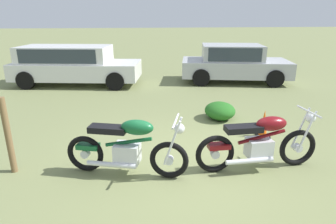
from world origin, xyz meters
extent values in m
plane|color=olive|center=(0.00, 0.00, 0.00)|extent=(120.00, 120.00, 0.00)
torus|color=black|center=(-0.35, -0.43, 0.31)|extent=(0.63, 0.26, 0.63)
torus|color=black|center=(-1.70, -0.03, 0.31)|extent=(0.63, 0.26, 0.63)
cylinder|color=silver|center=(-0.35, -0.43, 0.31)|extent=(0.16, 0.14, 0.14)
cylinder|color=silver|center=(-1.70, -0.03, 0.31)|extent=(0.16, 0.14, 0.14)
cylinder|color=silver|center=(-0.27, -0.36, 0.65)|extent=(0.27, 0.11, 0.74)
cylinder|color=silver|center=(-0.32, -0.54, 0.65)|extent=(0.27, 0.11, 0.74)
cube|color=silver|center=(-1.00, -0.24, 0.38)|extent=(0.47, 0.40, 0.32)
cylinder|color=#14592D|center=(-0.97, -0.25, 0.58)|extent=(0.75, 0.28, 0.22)
ellipsoid|color=#14592D|center=(-0.83, -0.29, 0.84)|extent=(0.57, 0.40, 0.24)
cube|color=black|center=(-1.29, -0.15, 0.78)|extent=(0.64, 0.40, 0.10)
cube|color=#14592D|center=(-1.64, -0.05, 0.45)|extent=(0.40, 0.28, 0.08)
cylinder|color=silver|center=(-0.25, -0.46, 0.98)|extent=(0.21, 0.62, 0.03)
sphere|color=silver|center=(-0.20, -0.48, 0.86)|extent=(0.20, 0.20, 0.16)
cylinder|color=silver|center=(-1.26, -0.33, 0.24)|extent=(0.79, 0.31, 0.08)
torus|color=black|center=(1.90, -0.30, 0.33)|extent=(0.66, 0.11, 0.66)
torus|color=black|center=(0.42, -0.35, 0.33)|extent=(0.66, 0.11, 0.66)
cylinder|color=silver|center=(1.90, -0.30, 0.33)|extent=(0.14, 0.10, 0.14)
cylinder|color=silver|center=(0.42, -0.35, 0.33)|extent=(0.14, 0.10, 0.14)
cylinder|color=silver|center=(1.96, -0.21, 0.65)|extent=(0.27, 0.04, 0.73)
cylinder|color=silver|center=(1.96, -0.39, 0.65)|extent=(0.27, 0.04, 0.73)
cube|color=silver|center=(1.18, -0.33, 0.38)|extent=(0.41, 0.31, 0.32)
cylinder|color=maroon|center=(1.21, -0.33, 0.58)|extent=(0.81, 0.08, 0.23)
ellipsoid|color=maroon|center=(1.36, -0.32, 0.81)|extent=(0.53, 0.28, 0.24)
cube|color=black|center=(0.88, -0.34, 0.75)|extent=(0.61, 0.26, 0.10)
cube|color=maroon|center=(0.48, -0.35, 0.47)|extent=(0.37, 0.19, 0.08)
cylinder|color=silver|center=(2.00, -0.30, 0.98)|extent=(0.05, 0.64, 0.03)
sphere|color=silver|center=(2.06, -0.30, 0.86)|extent=(0.16, 0.16, 0.16)
cylinder|color=silver|center=(0.97, -0.49, 0.24)|extent=(0.80, 0.10, 0.08)
cube|color=silver|center=(-2.87, 6.60, 0.55)|extent=(4.81, 2.53, 0.60)
cube|color=silver|center=(-3.26, 6.67, 1.13)|extent=(3.43, 2.12, 0.60)
cube|color=#2D3842|center=(-3.26, 6.67, 1.15)|extent=(2.96, 2.07, 0.48)
cylinder|color=black|center=(-1.16, 7.14, 0.32)|extent=(0.67, 0.33, 0.64)
cylinder|color=black|center=(-1.44, 5.51, 0.32)|extent=(0.67, 0.33, 0.64)
cylinder|color=black|center=(-4.29, 7.68, 0.32)|extent=(0.67, 0.33, 0.64)
cylinder|color=black|center=(-4.57, 6.06, 0.32)|extent=(0.67, 0.33, 0.64)
cube|color=#B2B5BA|center=(3.14, 6.32, 0.55)|extent=(4.34, 2.63, 0.60)
cube|color=#B2B5BA|center=(2.99, 6.35, 1.13)|extent=(2.52, 2.08, 0.60)
cube|color=#2D3842|center=(2.99, 6.35, 1.15)|extent=(2.20, 2.05, 0.48)
cylinder|color=black|center=(4.61, 6.90, 0.32)|extent=(0.67, 0.34, 0.64)
cylinder|color=black|center=(4.26, 5.20, 0.32)|extent=(0.67, 0.34, 0.64)
cylinder|color=black|center=(2.01, 7.43, 0.32)|extent=(0.67, 0.34, 0.64)
cylinder|color=black|center=(1.66, 5.74, 0.32)|extent=(0.67, 0.34, 0.64)
ellipsoid|color=#23621E|center=(1.29, 2.17, 0.21)|extent=(0.76, 0.82, 0.43)
cylinder|color=brown|center=(-2.89, 0.09, 0.65)|extent=(0.10, 0.10, 1.29)
cone|color=#EA590F|center=(1.89, 0.98, 0.30)|extent=(0.18, 0.18, 0.59)
cube|color=black|center=(1.89, 0.98, 0.01)|extent=(0.25, 0.25, 0.03)
cylinder|color=white|center=(1.89, 0.98, 0.32)|extent=(0.12, 0.12, 0.07)
camera|label=1|loc=(-0.89, -4.48, 2.48)|focal=30.85mm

